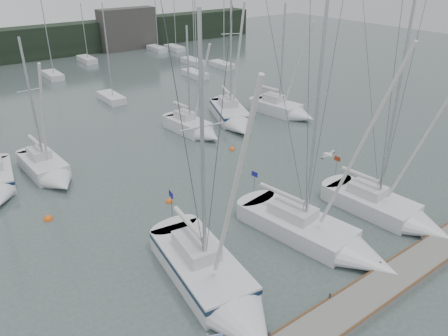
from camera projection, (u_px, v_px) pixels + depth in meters
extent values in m
plane|color=#445350|center=(299.00, 249.00, 25.56)|extent=(160.00, 160.00, 0.00)
cube|color=slate|center=(371.00, 295.00, 21.88)|extent=(24.00, 2.00, 0.40)
cube|color=black|center=(18.00, 45.00, 69.02)|extent=(90.00, 4.00, 5.00)
cube|color=#3E3B39|center=(127.00, 29.00, 76.77)|extent=(10.00, 3.00, 7.00)
cube|color=silver|center=(87.00, 60.00, 69.05)|extent=(1.80, 4.50, 0.90)
cylinder|color=#A4A7AC|center=(84.00, 31.00, 66.70)|extent=(0.12, 0.12, 8.05)
cube|color=silver|center=(193.00, 62.00, 67.81)|extent=(1.80, 4.50, 0.90)
cylinder|color=#A4A7AC|center=(193.00, 19.00, 64.60)|extent=(0.12, 0.12, 11.99)
cube|color=silver|center=(53.00, 76.00, 60.18)|extent=(1.80, 4.50, 0.90)
cylinder|color=#A4A7AC|center=(46.00, 28.00, 56.98)|extent=(0.12, 0.12, 11.90)
cube|color=silver|center=(195.00, 74.00, 60.80)|extent=(1.80, 4.50, 0.90)
cylinder|color=#A4A7AC|center=(196.00, 33.00, 57.95)|extent=(0.12, 0.12, 10.35)
cube|color=silver|center=(175.00, 48.00, 77.36)|extent=(1.80, 4.50, 0.90)
cylinder|color=#A4A7AC|center=(174.00, 6.00, 73.82)|extent=(0.12, 0.12, 13.44)
cube|color=silver|center=(222.00, 65.00, 65.72)|extent=(1.80, 4.50, 0.90)
cylinder|color=#A4A7AC|center=(224.00, 16.00, 62.22)|extent=(0.12, 0.12, 13.24)
cube|color=silver|center=(157.00, 49.00, 76.82)|extent=(1.80, 4.50, 0.90)
cylinder|color=#A4A7AC|center=(156.00, 17.00, 74.05)|extent=(0.12, 0.12, 9.97)
cube|color=silver|center=(111.00, 98.00, 50.88)|extent=(1.80, 4.50, 0.90)
cylinder|color=#A4A7AC|center=(107.00, 51.00, 48.09)|extent=(0.12, 0.12, 10.09)
cube|color=silver|center=(201.00, 269.00, 23.24)|extent=(3.95, 7.40, 1.58)
cone|color=silver|center=(252.00, 334.00, 19.29)|extent=(3.43, 3.40, 3.06)
cube|color=silver|center=(196.00, 246.00, 23.14)|extent=(2.04, 3.02, 0.74)
cylinder|color=#A4A7AC|center=(203.00, 152.00, 19.74)|extent=(0.19, 0.19, 12.44)
cylinder|color=silver|center=(189.00, 223.00, 23.41)|extent=(0.74, 3.46, 0.30)
cube|color=#10223C|center=(201.00, 261.00, 23.01)|extent=(3.97, 7.42, 0.26)
cube|color=navy|center=(171.00, 195.00, 24.98)|extent=(0.09, 0.57, 0.38)
cube|color=silver|center=(298.00, 227.00, 26.87)|extent=(4.05, 7.28, 1.40)
cone|color=silver|center=(372.00, 263.00, 23.80)|extent=(3.42, 3.39, 2.98)
cube|color=silver|center=(293.00, 210.00, 26.70)|extent=(2.06, 2.98, 0.65)
cylinder|color=#A4A7AC|center=(316.00, 120.00, 23.41)|extent=(0.17, 0.17, 12.82)
cylinder|color=silver|center=(282.00, 193.00, 26.90)|extent=(0.80, 3.36, 0.26)
cube|color=navy|center=(255.00, 174.00, 28.08)|extent=(0.10, 0.50, 0.34)
cube|color=silver|center=(372.00, 205.00, 29.27)|extent=(3.26, 5.98, 1.38)
cone|color=silver|center=(432.00, 231.00, 26.52)|extent=(2.96, 2.71, 2.75)
cube|color=silver|center=(368.00, 189.00, 29.13)|extent=(1.72, 2.43, 0.64)
cylinder|color=#A4A7AC|center=(396.00, 106.00, 25.88)|extent=(0.17, 0.17, 12.66)
cylinder|color=silver|center=(360.00, 175.00, 29.23)|extent=(0.51, 2.83, 0.26)
cube|color=maroon|center=(337.00, 159.00, 30.28)|extent=(0.06, 0.50, 0.33)
cube|color=silver|center=(44.00, 167.00, 34.32)|extent=(2.74, 5.15, 1.47)
cone|color=silver|center=(61.00, 184.00, 31.86)|extent=(2.57, 2.29, 2.45)
cube|color=silver|center=(39.00, 153.00, 34.17)|extent=(1.46, 2.08, 0.68)
cylinder|color=#A4A7AC|center=(32.00, 103.00, 31.68)|extent=(0.18, 0.18, 9.29)
cylinder|color=silver|center=(35.00, 141.00, 34.14)|extent=(0.42, 2.46, 0.27)
cube|color=silver|center=(188.00, 127.00, 42.25)|extent=(2.82, 4.92, 1.49)
cone|color=silver|center=(211.00, 137.00, 40.01)|extent=(2.56, 2.24, 2.38)
cube|color=silver|center=(185.00, 115.00, 42.09)|extent=(1.48, 2.00, 0.69)
cylinder|color=#A4A7AC|center=(188.00, 75.00, 39.76)|extent=(0.18, 0.18, 8.74)
cylinder|color=silver|center=(181.00, 105.00, 41.99)|extent=(0.50, 2.32, 0.28)
cube|color=silver|center=(229.00, 114.00, 45.55)|extent=(4.99, 6.96, 1.60)
cone|color=silver|center=(242.00, 129.00, 41.59)|extent=(3.61, 3.58, 2.77)
cube|color=silver|center=(228.00, 102.00, 45.49)|extent=(2.38, 2.94, 0.75)
cylinder|color=#A4A7AC|center=(231.00, 47.00, 42.07)|extent=(0.19, 0.19, 12.30)
cylinder|color=silver|center=(226.00, 91.00, 45.71)|extent=(1.46, 3.00, 0.30)
cube|color=#10223C|center=(229.00, 109.00, 45.31)|extent=(5.02, 6.98, 0.27)
cube|color=silver|center=(277.00, 109.00, 47.07)|extent=(3.30, 5.48, 1.54)
cone|color=silver|center=(305.00, 117.00, 44.74)|extent=(2.86, 2.57, 2.56)
cube|color=silver|center=(273.00, 98.00, 46.89)|extent=(1.70, 2.25, 0.72)
cylinder|color=#A4A7AC|center=(282.00, 55.00, 44.28)|extent=(0.18, 0.18, 9.98)
cylinder|color=silver|center=(270.00, 88.00, 46.81)|extent=(0.66, 2.54, 0.29)
sphere|color=#EF5C15|center=(169.00, 202.00, 30.42)|extent=(0.49, 0.49, 0.49)
sphere|color=#EF5C15|center=(232.00, 150.00, 38.48)|extent=(0.50, 0.50, 0.50)
sphere|color=#EF5C15|center=(48.00, 219.00, 28.42)|extent=(0.59, 0.59, 0.59)
ellipsoid|color=silver|center=(328.00, 155.00, 21.84)|extent=(0.32, 0.51, 0.22)
cube|color=#989BA1|center=(325.00, 156.00, 21.63)|extent=(0.50, 0.23, 0.12)
cube|color=#989BA1|center=(331.00, 153.00, 22.03)|extent=(0.50, 0.23, 0.12)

